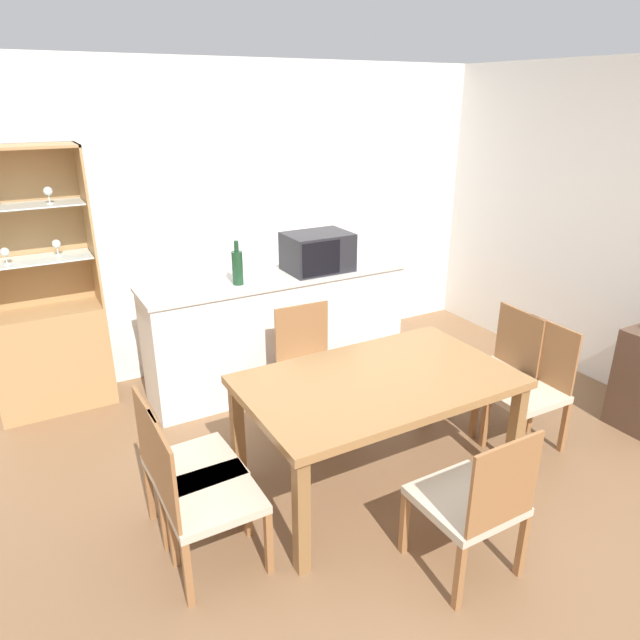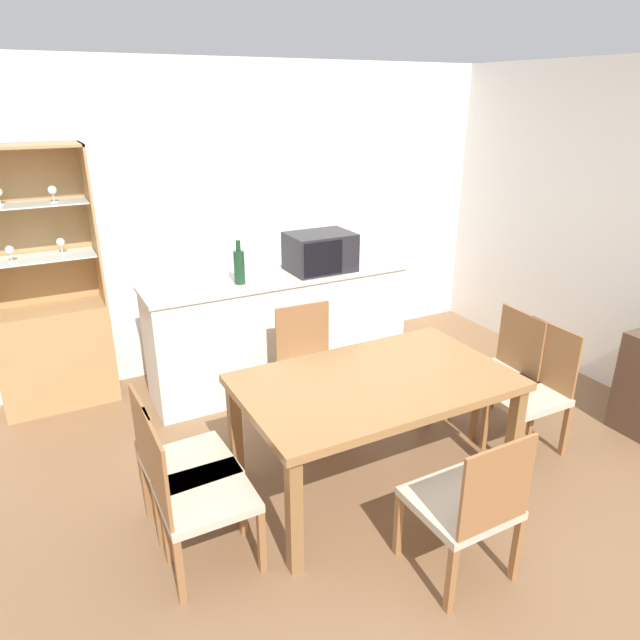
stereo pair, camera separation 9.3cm
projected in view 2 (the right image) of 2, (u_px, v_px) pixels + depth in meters
ground_plane at (396, 532)px, 3.19m from camera, size 18.00×18.00×0.00m
wall_back at (226, 220)px, 4.88m from camera, size 6.80×0.06×2.55m
kitchen_counter at (280, 330)px, 4.69m from camera, size 2.15×0.53×0.94m
display_cabinet at (53, 337)px, 4.33m from camera, size 0.82×0.36×1.96m
dining_table at (375, 391)px, 3.36m from camera, size 1.59×0.96×0.73m
dining_chair_side_right_near at (529, 391)px, 3.82m from camera, size 0.46×0.46×0.86m
dining_chair_head_near at (467, 504)px, 2.77m from camera, size 0.46×0.46×0.86m
dining_chair_side_left_near at (196, 495)px, 2.83m from camera, size 0.46×0.46×0.86m
dining_chair_head_far at (312, 369)px, 4.13m from camera, size 0.48×0.48×0.86m
dining_chair_side_right_far at (498, 373)px, 4.06m from camera, size 0.48×0.48×0.86m
dining_chair_side_left_far at (181, 464)px, 3.07m from camera, size 0.47×0.47×0.86m
microwave at (320, 252)px, 4.58m from camera, size 0.51×0.39×0.31m
wine_bottle at (239, 266)px, 4.26m from camera, size 0.08×0.08×0.33m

